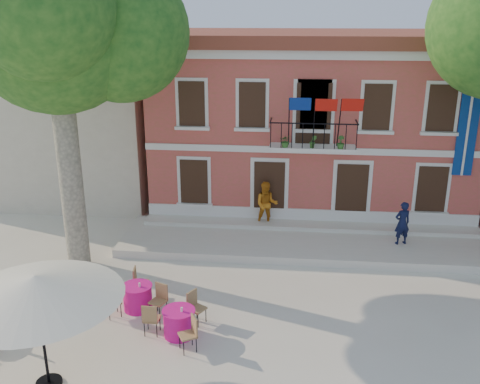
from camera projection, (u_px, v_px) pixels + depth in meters
The scene contains 10 objects.
ground at pixel (245, 305), 16.01m from camera, with size 90.00×90.00×0.00m, color beige.
main_building at pixel (310, 118), 23.99m from camera, with size 13.50×9.59×7.50m.
neighbor_west at pixel (74, 121), 26.24m from camera, with size 9.40×9.40×6.40m.
terrace at pixel (309, 243), 19.91m from camera, with size 14.00×3.40×0.30m, color silver.
plane_tree_west at pixel (54, 26), 15.94m from camera, with size 5.49×5.49×10.78m.
patio_umbrella at pixel (36, 287), 11.80m from camera, with size 3.86×3.86×2.87m.
pedestrian_navy at pixel (402, 223), 19.23m from camera, with size 0.59×0.39×1.61m, color #0F1433.
pedestrian_orange at pixel (267, 204), 20.77m from camera, with size 0.88×0.69×1.81m, color orange.
cafe_table_0 at pixel (138, 296), 15.67m from camera, with size 1.86×1.73×0.95m.
cafe_table_1 at pixel (179, 321), 14.40m from camera, with size 1.63×1.87×0.95m.
Camera 1 is at (1.29, -13.99, 8.39)m, focal length 40.00 mm.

